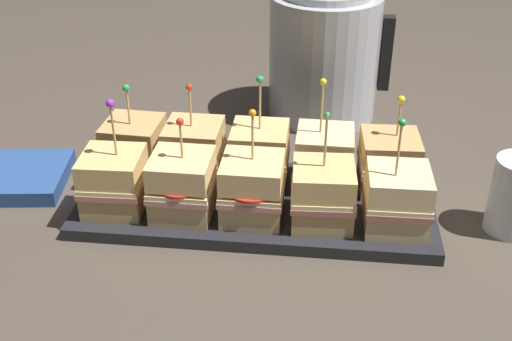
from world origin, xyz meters
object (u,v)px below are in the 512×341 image
Objects in this scene: sandwich_front_far_right at (397,199)px; sandwich_back_far_left at (135,148)px; kettle_steel at (324,55)px; sandwich_front_right at (323,194)px; sandwich_back_center at (261,155)px; napkin_stack at (21,177)px; sandwich_front_left at (182,185)px; sandwich_back_far_right at (389,163)px; serving_platter at (256,203)px; sandwich_back_left at (194,152)px; sandwich_front_center at (253,189)px; sandwich_back_right at (324,159)px; sandwich_front_far_left at (114,181)px.

sandwich_front_far_right is 1.09× the size of sandwich_back_far_left.
sandwich_front_right is at bearing -88.79° from kettle_steel.
sandwich_front_right is 0.39m from kettle_steel.
napkin_stack is at bearing -177.06° from sandwich_back_center.
sandwich_front_left is 0.19m from sandwich_front_right.
sandwich_back_far_right is at bearing 45.79° from sandwich_front_right.
kettle_steel is at bearing 105.40° from sandwich_front_far_right.
serving_platter is at bearing 154.15° from sandwich_front_right.
sandwich_back_far_right is 0.56m from napkin_stack.
sandwich_back_center is at bearing -179.47° from sandwich_back_far_right.
kettle_steel is (0.28, 0.29, 0.05)m from sandwich_back_far_left.
sandwich_front_left is 1.01× the size of sandwich_back_far_right.
serving_platter is 0.12m from sandwich_back_left.
serving_platter is 0.20m from sandwich_back_far_right.
sandwich_back_far_left is at bearing 165.49° from serving_platter.
sandwich_back_left is (-0.10, 0.05, 0.05)m from serving_platter.
kettle_steel is at bearing 57.14° from sandwich_back_left.
sandwich_back_far_right is (0.29, 0.00, -0.00)m from sandwich_back_left.
sandwich_front_right is at bearing -45.64° from sandwich_back_center.
sandwich_front_center is 0.10m from sandwich_back_center.
sandwich_back_right is 0.67× the size of kettle_steel.
serving_platter is at bearing 12.99° from sandwich_front_far_left.
sandwich_front_far_left reaches higher than serving_platter.
sandwich_back_center reaches higher than sandwich_front_far_left.
sandwich_front_right is (0.10, -0.00, -0.00)m from sandwich_front_center.
serving_platter is 0.12m from sandwich_back_right.
sandwich_front_far_right is at bearing -0.64° from sandwich_front_center.
sandwich_front_center is at bearing 0.93° from sandwich_front_left.
serving_platter is at bearing 166.00° from sandwich_front_far_right.
sandwich_front_far_right is (0.39, -0.00, -0.00)m from sandwich_front_far_left.
sandwich_front_center is 0.63× the size of kettle_steel.
sandwich_front_right reaches higher than sandwich_back_far_right.
sandwich_front_far_right is 0.57m from napkin_stack.
kettle_steel reaches higher than sandwich_back_left.
sandwich_front_far_right is at bearing -18.44° from sandwich_back_left.
sandwich_back_right is 1.11× the size of napkin_stack.
sandwich_back_right is (0.19, 0.10, 0.00)m from sandwich_front_left.
sandwich_back_far_right is 0.57× the size of kettle_steel.
sandwich_front_far_right reaches higher than serving_platter.
sandwich_back_left is (-0.00, 0.10, -0.00)m from sandwich_front_left.
sandwich_back_center is at bearing 153.07° from sandwich_front_far_right.
sandwich_front_left and sandwich_back_far_right have the same top height.
kettle_steel reaches higher than napkin_stack.
sandwich_front_center is 0.40m from kettle_steel.
sandwich_back_left reaches higher than napkin_stack.
napkin_stack is (-0.18, -0.02, -0.05)m from sandwich_back_far_left.
sandwich_back_far_right is at bearing 27.06° from sandwich_front_center.
kettle_steel reaches higher than sandwich_front_right.
sandwich_back_right is at bearing -88.42° from kettle_steel.
sandwich_front_far_left is 0.09m from sandwich_back_far_left.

